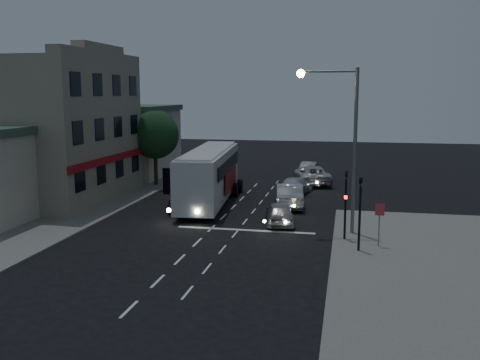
% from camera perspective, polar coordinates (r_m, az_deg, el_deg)
% --- Properties ---
extents(ground, '(120.00, 120.00, 0.00)m').
position_cam_1_polar(ground, '(29.36, -4.04, -6.12)').
color(ground, black).
extents(sidewalk_near, '(12.00, 24.00, 0.12)m').
position_cam_1_polar(sidewalk_near, '(25.09, 23.55, -9.46)').
color(sidewalk_near, slate).
rests_on(sidewalk_near, ground).
extents(sidewalk_far, '(12.00, 50.00, 0.12)m').
position_cam_1_polar(sidewalk_far, '(41.58, -18.52, -1.91)').
color(sidewalk_far, slate).
rests_on(sidewalk_far, ground).
extents(road_markings, '(8.00, 30.55, 0.01)m').
position_cam_1_polar(road_markings, '(32.17, -0.24, -4.72)').
color(road_markings, silver).
rests_on(road_markings, ground).
extents(tour_bus, '(3.76, 12.79, 3.87)m').
position_cam_1_polar(tour_bus, '(37.99, -3.28, 0.65)').
color(tour_bus, silver).
rests_on(tour_bus, ground).
extents(car_suv, '(2.35, 4.26, 1.37)m').
position_cam_1_polar(car_suv, '(32.09, 4.26, -3.53)').
color(car_suv, '#B1B1B1').
rests_on(car_suv, ground).
extents(car_sedan_a, '(2.40, 5.18, 1.64)m').
position_cam_1_polar(car_sedan_a, '(36.95, 5.28, -1.62)').
color(car_sedan_a, silver).
rests_on(car_sedan_a, ground).
extents(car_sedan_b, '(2.64, 4.84, 1.33)m').
position_cam_1_polar(car_sedan_b, '(41.65, 5.94, -0.61)').
color(car_sedan_b, silver).
rests_on(car_sedan_b, ground).
extents(car_sedan_c, '(3.85, 6.17, 1.59)m').
position_cam_1_polar(car_sedan_c, '(46.42, 7.70, 0.54)').
color(car_sedan_c, silver).
rests_on(car_sedan_c, ground).
extents(car_extra, '(1.81, 4.21, 1.35)m').
position_cam_1_polar(car_extra, '(51.19, 7.45, 1.22)').
color(car_extra, '#A5A5A5').
rests_on(car_extra, ground).
extents(traffic_signal_main, '(0.25, 0.35, 4.10)m').
position_cam_1_polar(traffic_signal_main, '(28.54, 11.21, -1.74)').
color(traffic_signal_main, black).
rests_on(traffic_signal_main, sidewalk_near).
extents(traffic_signal_side, '(0.18, 0.15, 4.10)m').
position_cam_1_polar(traffic_signal_side, '(26.61, 12.69, -2.59)').
color(traffic_signal_side, black).
rests_on(traffic_signal_side, sidewalk_near).
extents(regulatory_sign, '(0.45, 0.12, 2.20)m').
position_cam_1_polar(regulatory_sign, '(27.77, 14.66, -3.91)').
color(regulatory_sign, slate).
rests_on(regulatory_sign, sidewalk_near).
extents(streetlight, '(3.32, 0.44, 9.00)m').
position_cam_1_polar(streetlight, '(29.53, 10.94, 5.12)').
color(streetlight, slate).
rests_on(streetlight, sidewalk_near).
extents(main_building, '(10.12, 12.00, 11.00)m').
position_cam_1_polar(main_building, '(41.43, -20.04, 5.09)').
color(main_building, gray).
rests_on(main_building, sidewalk_far).
extents(low_building_north, '(9.40, 9.40, 6.50)m').
position_cam_1_polar(low_building_north, '(51.95, -12.60, 4.21)').
color(low_building_north, beige).
rests_on(low_building_north, sidewalk_far).
extents(street_tree, '(4.00, 4.00, 6.20)m').
position_cam_1_polar(street_tree, '(45.27, -9.07, 5.01)').
color(street_tree, black).
rests_on(street_tree, sidewalk_far).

